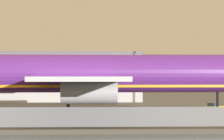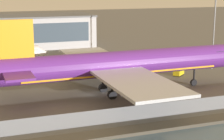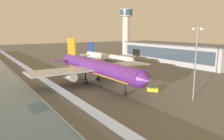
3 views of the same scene
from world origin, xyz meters
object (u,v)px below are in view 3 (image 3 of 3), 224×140
(cargo_jet_purple, at_px, (95,67))
(ops_van, at_px, (84,60))
(passenger_jet_white, at_px, (107,58))
(baggage_tug, at_px, (153,90))
(control_tower, at_px, (126,27))
(apron_light_mast_apron_west, at_px, (196,60))

(cargo_jet_purple, distance_m, ops_van, 54.79)
(passenger_jet_white, bearing_deg, ops_van, -170.34)
(cargo_jet_purple, height_order, ops_van, cargo_jet_purple)
(ops_van, bearing_deg, baggage_tug, -8.67)
(control_tower, distance_m, apron_light_mast_apron_west, 116.57)
(ops_van, bearing_deg, apron_light_mast_apron_west, -4.97)
(ops_van, bearing_deg, cargo_jet_purple, -21.54)
(passenger_jet_white, xyz_separation_m, baggage_tug, (49.28, -13.99, -3.69))
(baggage_tug, bearing_deg, passenger_jet_white, 164.15)
(cargo_jet_purple, bearing_deg, passenger_jet_white, 142.62)
(apron_light_mast_apron_west, bearing_deg, cargo_jet_purple, -156.66)
(cargo_jet_purple, xyz_separation_m, ops_van, (-50.79, 20.05, -4.53))
(passenger_jet_white, relative_size, control_tower, 1.13)
(control_tower, bearing_deg, apron_light_mast_apron_west, -27.43)
(ops_van, xyz_separation_m, control_tower, (-22.14, 46.46, 19.67))
(baggage_tug, distance_m, ops_van, 70.16)
(baggage_tug, bearing_deg, cargo_jet_purple, -152.96)
(baggage_tug, xyz_separation_m, apron_light_mast_apron_west, (11.58, 3.53, 10.03))
(cargo_jet_purple, bearing_deg, baggage_tug, 27.04)
(apron_light_mast_apron_west, bearing_deg, passenger_jet_white, 170.25)
(cargo_jet_purple, bearing_deg, control_tower, 137.64)
(cargo_jet_purple, xyz_separation_m, baggage_tug, (18.57, 9.48, -5.00))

